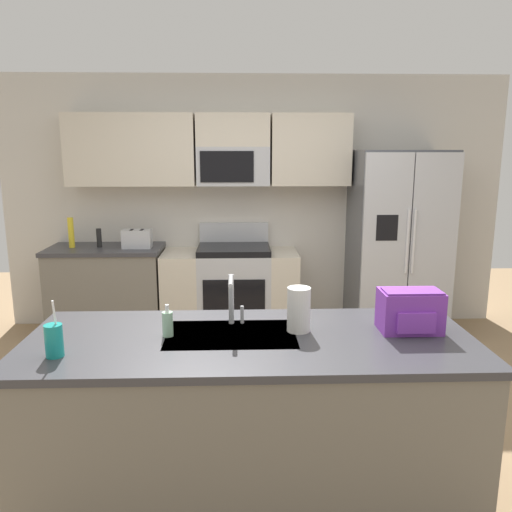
{
  "coord_description": "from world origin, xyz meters",
  "views": [
    {
      "loc": [
        -0.17,
        -3.22,
        1.85
      ],
      "look_at": [
        -0.03,
        0.6,
        1.05
      ],
      "focal_mm": 35.59,
      "sensor_mm": 36.0,
      "label": 1
    }
  ],
  "objects_px": {
    "backpack": "(410,310)",
    "drink_cup_teal": "(54,340)",
    "pepper_mill": "(99,238)",
    "soap_dispenser": "(168,323)",
    "paper_towel_roll": "(299,309)",
    "bottle_yellow": "(71,233)",
    "sink_faucet": "(232,296)",
    "toaster": "(137,239)",
    "refrigerator": "(397,244)",
    "range_oven": "(231,290)"
  },
  "relations": [
    {
      "from": "backpack",
      "to": "toaster",
      "type": "bearing_deg",
      "value": 128.35
    },
    {
      "from": "refrigerator",
      "to": "paper_towel_roll",
      "type": "bearing_deg",
      "value": -118.22
    },
    {
      "from": "refrigerator",
      "to": "toaster",
      "type": "xyz_separation_m",
      "value": [
        -2.6,
        0.02,
        0.07
      ]
    },
    {
      "from": "backpack",
      "to": "drink_cup_teal",
      "type": "bearing_deg",
      "value": -171.01
    },
    {
      "from": "soap_dispenser",
      "to": "backpack",
      "type": "relative_size",
      "value": 0.53
    },
    {
      "from": "bottle_yellow",
      "to": "soap_dispenser",
      "type": "bearing_deg",
      "value": -62.73
    },
    {
      "from": "pepper_mill",
      "to": "soap_dispenser",
      "type": "height_order",
      "value": "pepper_mill"
    },
    {
      "from": "bottle_yellow",
      "to": "paper_towel_roll",
      "type": "bearing_deg",
      "value": -51.03
    },
    {
      "from": "toaster",
      "to": "range_oven",
      "type": "bearing_deg",
      "value": 3.28
    },
    {
      "from": "pepper_mill",
      "to": "backpack",
      "type": "height_order",
      "value": "backpack"
    },
    {
      "from": "refrigerator",
      "to": "backpack",
      "type": "height_order",
      "value": "refrigerator"
    },
    {
      "from": "drink_cup_teal",
      "to": "soap_dispenser",
      "type": "height_order",
      "value": "drink_cup_teal"
    },
    {
      "from": "backpack",
      "to": "sink_faucet",
      "type": "bearing_deg",
      "value": 172.4
    },
    {
      "from": "soap_dispenser",
      "to": "paper_towel_roll",
      "type": "relative_size",
      "value": 0.71
    },
    {
      "from": "drink_cup_teal",
      "to": "paper_towel_roll",
      "type": "bearing_deg",
      "value": 14.31
    },
    {
      "from": "drink_cup_teal",
      "to": "refrigerator",
      "type": "bearing_deg",
      "value": 47.45
    },
    {
      "from": "refrigerator",
      "to": "bottle_yellow",
      "type": "distance_m",
      "value": 3.25
    },
    {
      "from": "pepper_mill",
      "to": "soap_dispenser",
      "type": "xyz_separation_m",
      "value": [
        1.02,
        -2.5,
        -0.03
      ]
    },
    {
      "from": "sink_faucet",
      "to": "pepper_mill",
      "type": "bearing_deg",
      "value": 119.97
    },
    {
      "from": "backpack",
      "to": "pepper_mill",
      "type": "bearing_deg",
      "value": 132.96
    },
    {
      "from": "pepper_mill",
      "to": "backpack",
      "type": "distance_m",
      "value": 3.37
    },
    {
      "from": "refrigerator",
      "to": "drink_cup_teal",
      "type": "height_order",
      "value": "refrigerator"
    },
    {
      "from": "sink_faucet",
      "to": "paper_towel_roll",
      "type": "bearing_deg",
      "value": -16.62
    },
    {
      "from": "toaster",
      "to": "refrigerator",
      "type": "bearing_deg",
      "value": -0.43
    },
    {
      "from": "refrigerator",
      "to": "paper_towel_roll",
      "type": "relative_size",
      "value": 7.71
    },
    {
      "from": "toaster",
      "to": "soap_dispenser",
      "type": "relative_size",
      "value": 1.65
    },
    {
      "from": "refrigerator",
      "to": "sink_faucet",
      "type": "distance_m",
      "value": 2.8
    },
    {
      "from": "drink_cup_teal",
      "to": "backpack",
      "type": "xyz_separation_m",
      "value": [
        1.78,
        0.28,
        0.04
      ]
    },
    {
      "from": "range_oven",
      "to": "toaster",
      "type": "distance_m",
      "value": 1.07
    },
    {
      "from": "bottle_yellow",
      "to": "sink_faucet",
      "type": "height_order",
      "value": "bottle_yellow"
    },
    {
      "from": "pepper_mill",
      "to": "backpack",
      "type": "bearing_deg",
      "value": -47.04
    },
    {
      "from": "pepper_mill",
      "to": "refrigerator",
      "type": "bearing_deg",
      "value": -1.33
    },
    {
      "from": "toaster",
      "to": "drink_cup_teal",
      "type": "xyz_separation_m",
      "value": [
        0.14,
        -2.7,
        -0.01
      ]
    },
    {
      "from": "refrigerator",
      "to": "drink_cup_teal",
      "type": "distance_m",
      "value": 3.64
    },
    {
      "from": "sink_faucet",
      "to": "bottle_yellow",
      "type": "bearing_deg",
      "value": 124.75
    },
    {
      "from": "drink_cup_teal",
      "to": "range_oven",
      "type": "bearing_deg",
      "value": 74.17
    },
    {
      "from": "toaster",
      "to": "sink_faucet",
      "type": "xyz_separation_m",
      "value": [
        0.96,
        -2.29,
        0.08
      ]
    },
    {
      "from": "toaster",
      "to": "soap_dispenser",
      "type": "height_order",
      "value": "toaster"
    },
    {
      "from": "backpack",
      "to": "refrigerator",
      "type": "bearing_deg",
      "value": 74.12
    },
    {
      "from": "bottle_yellow",
      "to": "sink_faucet",
      "type": "relative_size",
      "value": 1.06
    },
    {
      "from": "range_oven",
      "to": "pepper_mill",
      "type": "bearing_deg",
      "value": -179.89
    },
    {
      "from": "toaster",
      "to": "paper_towel_roll",
      "type": "relative_size",
      "value": 1.17
    },
    {
      "from": "bottle_yellow",
      "to": "pepper_mill",
      "type": "bearing_deg",
      "value": 1.82
    },
    {
      "from": "pepper_mill",
      "to": "bottle_yellow",
      "type": "height_order",
      "value": "bottle_yellow"
    },
    {
      "from": "toaster",
      "to": "soap_dispenser",
      "type": "distance_m",
      "value": 2.53
    },
    {
      "from": "range_oven",
      "to": "refrigerator",
      "type": "distance_m",
      "value": 1.75
    },
    {
      "from": "soap_dispenser",
      "to": "paper_towel_roll",
      "type": "distance_m",
      "value": 0.69
    },
    {
      "from": "pepper_mill",
      "to": "bottle_yellow",
      "type": "relative_size",
      "value": 0.62
    },
    {
      "from": "toaster",
      "to": "soap_dispenser",
      "type": "xyz_separation_m",
      "value": [
        0.63,
        -2.45,
        -0.02
      ]
    },
    {
      "from": "refrigerator",
      "to": "soap_dispenser",
      "type": "relative_size",
      "value": 10.88
    }
  ]
}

